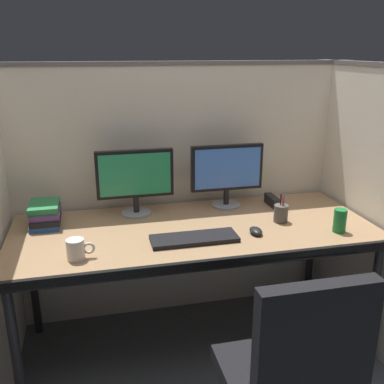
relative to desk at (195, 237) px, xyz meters
name	(u,v)px	position (x,y,z in m)	size (l,w,h in m)	color
ground_plane	(207,381)	(0.00, -0.29, -0.69)	(8.00, 8.00, 0.00)	#4C5156
cubicle_partition_rear	(178,193)	(0.00, 0.46, 0.10)	(2.21, 0.06, 1.57)	beige
cubicle_partition_right	(373,210)	(0.99, -0.09, 0.10)	(0.06, 1.41, 1.57)	beige
desk	(195,237)	(0.00, 0.00, 0.00)	(1.90, 0.80, 0.74)	#997551
monitor_left	(135,178)	(-0.28, 0.27, 0.27)	(0.43, 0.17, 0.37)	gray
monitor_right	(227,171)	(0.26, 0.29, 0.27)	(0.43, 0.17, 0.37)	gray
keyboard_main	(194,238)	(-0.04, -0.15, 0.06)	(0.43, 0.15, 0.02)	black
computer_mouse	(256,231)	(0.29, -0.15, 0.07)	(0.06, 0.10, 0.04)	black
soda_can	(340,221)	(0.71, -0.22, 0.11)	(0.07, 0.07, 0.12)	#197233
book_stack	(45,215)	(-0.76, 0.22, 0.11)	(0.16, 0.23, 0.12)	#1E478C
red_stapler	(272,201)	(0.54, 0.24, 0.08)	(0.04, 0.15, 0.06)	black
pen_cup	(281,213)	(0.48, -0.02, 0.10)	(0.08, 0.08, 0.16)	#4C4742
coffee_mug	(76,249)	(-0.60, -0.23, 0.10)	(0.13, 0.08, 0.09)	silver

